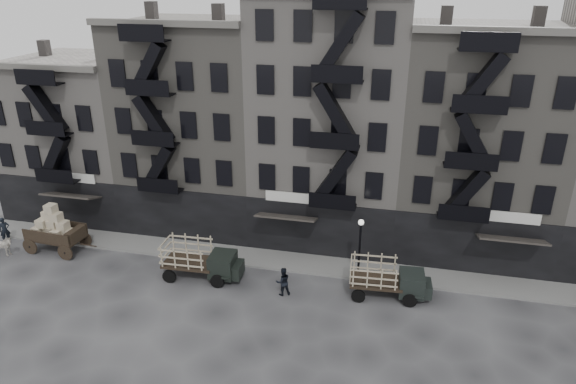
% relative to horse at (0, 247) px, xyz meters
% --- Properties ---
extents(ground, '(140.00, 140.00, 0.00)m').
position_rel_horse_xyz_m(ground, '(21.25, -0.10, -0.74)').
color(ground, '#38383A').
rests_on(ground, ground).
extents(sidewalk, '(55.00, 2.50, 0.15)m').
position_rel_horse_xyz_m(sidewalk, '(21.25, 3.65, -0.66)').
color(sidewalk, slate).
rests_on(sidewalk, ground).
extents(building_west, '(10.00, 11.35, 13.20)m').
position_rel_horse_xyz_m(building_west, '(1.25, 9.73, 5.27)').
color(building_west, '#9A948D').
rests_on(building_west, ground).
extents(building_midwest, '(10.00, 11.35, 16.20)m').
position_rel_horse_xyz_m(building_midwest, '(11.25, 9.72, 6.77)').
color(building_midwest, slate).
rests_on(building_midwest, ground).
extents(building_center, '(10.00, 11.35, 18.20)m').
position_rel_horse_xyz_m(building_center, '(21.25, 9.72, 7.77)').
color(building_center, '#9A948D').
rests_on(building_center, ground).
extents(building_mideast, '(10.00, 11.35, 16.20)m').
position_rel_horse_xyz_m(building_mideast, '(31.25, 9.72, 6.77)').
color(building_mideast, slate).
rests_on(building_mideast, ground).
extents(lamp_post, '(0.36, 0.36, 4.28)m').
position_rel_horse_xyz_m(lamp_post, '(24.25, 2.50, 2.05)').
color(lamp_post, black).
rests_on(lamp_post, ground).
extents(horse, '(1.92, 1.40, 1.47)m').
position_rel_horse_xyz_m(horse, '(0.00, 0.00, 0.00)').
color(horse, silver).
rests_on(horse, ground).
extents(wagon, '(4.18, 2.45, 3.41)m').
position_rel_horse_xyz_m(wagon, '(3.14, 1.70, 1.21)').
color(wagon, black).
rests_on(wagon, ground).
extents(stake_truck_west, '(5.12, 2.27, 2.53)m').
position_rel_horse_xyz_m(stake_truck_west, '(14.39, 0.62, 0.71)').
color(stake_truck_west, black).
rests_on(stake_truck_west, ground).
extents(stake_truck_east, '(4.89, 2.26, 2.40)m').
position_rel_horse_xyz_m(stake_truck_east, '(26.12, 1.12, 0.63)').
color(stake_truck_east, black).
rests_on(stake_truck_east, ground).
extents(pedestrian_west, '(0.80, 0.83, 1.91)m').
position_rel_horse_xyz_m(pedestrian_west, '(-1.13, 1.90, 0.22)').
color(pedestrian_west, black).
rests_on(pedestrian_west, ground).
extents(pedestrian_mid, '(1.11, 1.03, 1.83)m').
position_rel_horse_xyz_m(pedestrian_mid, '(19.97, -0.11, 0.18)').
color(pedestrian_mid, black).
rests_on(pedestrian_mid, ground).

